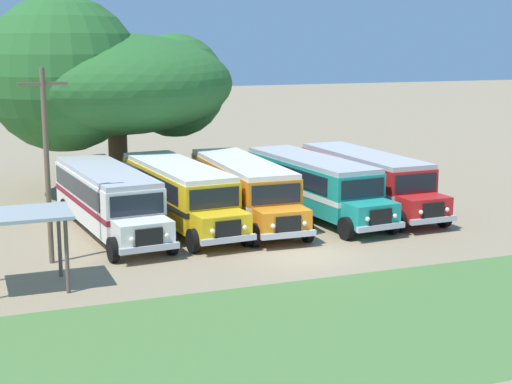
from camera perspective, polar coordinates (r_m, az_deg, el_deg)
ground_plane at (r=31.22m, az=3.51°, el=-4.64°), size 220.00×220.00×0.00m
foreground_grass_strip at (r=24.70m, az=11.11°, el=-9.16°), size 80.00×9.47×0.01m
parked_bus_slot_0 at (r=35.20m, az=-10.87°, el=-0.36°), size 3.53×10.97×2.82m
parked_bus_slot_1 at (r=36.06m, az=-5.70°, el=0.06°), size 3.41×10.95×2.82m
parked_bus_slot_2 at (r=36.89m, az=-0.92°, el=0.36°), size 2.91×10.87×2.82m
parked_bus_slot_3 at (r=38.04m, az=4.25°, el=0.66°), size 3.47×10.96×2.82m
parked_bus_slot_4 at (r=39.74m, az=8.15°, el=1.03°), size 2.99×10.88×2.82m
broad_shade_tree at (r=44.39m, az=-10.94°, el=8.01°), size 14.03×12.90×10.88m
utility_pole at (r=30.25m, az=-15.17°, el=2.23°), size 1.80×0.20×7.49m
waiting_shelter at (r=27.56m, az=-17.24°, el=-2.01°), size 3.60×2.60×2.72m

